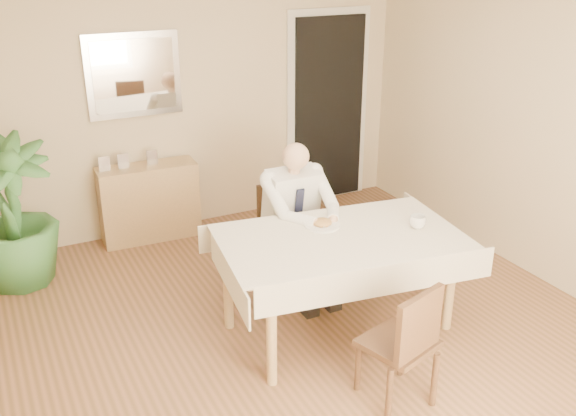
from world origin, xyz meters
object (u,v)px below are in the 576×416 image
seated_man (301,214)px  chair_far (285,228)px  chair_near (406,341)px  potted_palm (12,213)px  coffee_mug (418,222)px  sideboard (149,202)px  dining_table (340,247)px

seated_man → chair_far: bearing=90.0°
chair_near → potted_palm: potted_palm is taller
coffee_mug → sideboard: coffee_mug is taller
chair_far → potted_palm: bearing=162.0°
coffee_mug → chair_near: bearing=-129.8°
dining_table → seated_man: 0.59m
chair_far → potted_palm: 2.23m
chair_near → coffee_mug: size_ratio=7.01×
chair_far → chair_near: 1.79m
dining_table → sideboard: size_ratio=2.02×
chair_near → chair_far: bearing=70.5°
sideboard → potted_palm: (-1.22, -0.37, 0.26)m
seated_man → potted_palm: 2.35m
dining_table → potted_palm: potted_palm is taller
chair_far → seated_man: bearing=-83.3°
coffee_mug → sideboard: 2.71m
coffee_mug → potted_palm: (-2.58, 1.94, -0.17)m
potted_palm → chair_near: bearing=-54.6°
sideboard → chair_far: bearing=-55.9°
seated_man → sideboard: (-0.80, 1.58, -0.32)m
potted_palm → dining_table: bearing=-41.8°
dining_table → chair_near: chair_near is taller
dining_table → seated_man: seated_man is taller
chair_far → coffee_mug: 1.20m
potted_palm → seated_man: bearing=-31.0°
chair_far → chair_near: chair_near is taller
chair_near → sideboard: 3.17m
dining_table → chair_near: (-0.09, -0.92, -0.20)m
chair_far → coffee_mug: bearing=-54.0°
dining_table → sideboard: 2.34m
seated_man → potted_palm: potted_palm is taller
chair_far → chair_near: size_ratio=0.99×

